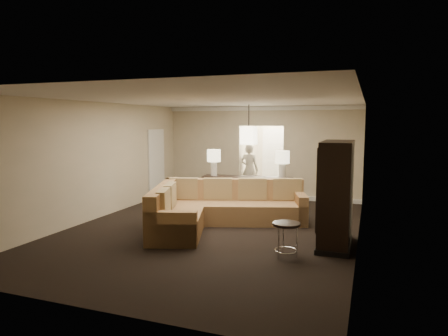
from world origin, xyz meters
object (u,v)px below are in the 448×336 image
at_px(sectional_sofa, 216,208).
at_px(console_table, 247,191).
at_px(armoire, 336,196).
at_px(person, 249,167).
at_px(drink_table, 286,232).
at_px(coffee_table, 198,209).

height_order(sectional_sofa, console_table, sectional_sofa).
distance_m(armoire, person, 5.51).
bearing_deg(drink_table, sectional_sofa, 141.47).
xyz_separation_m(console_table, person, (-0.63, 2.30, 0.36)).
height_order(console_table, person, person).
bearing_deg(armoire, console_table, 136.52).
bearing_deg(person, drink_table, 119.31).
bearing_deg(coffee_table, person, 84.12).
relative_size(console_table, drink_table, 3.98).
bearing_deg(coffee_table, drink_table, -39.78).
height_order(coffee_table, console_table, console_table).
distance_m(sectional_sofa, person, 4.05).
height_order(console_table, armoire, armoire).
xyz_separation_m(sectional_sofa, console_table, (0.21, 1.70, 0.14)).
height_order(armoire, person, armoire).
xyz_separation_m(drink_table, person, (-2.30, 5.50, 0.47)).
bearing_deg(sectional_sofa, drink_table, -56.60).
bearing_deg(armoire, coffee_table, 159.12).
distance_m(console_table, person, 2.41).
height_order(sectional_sofa, armoire, armoire).
distance_m(coffee_table, person, 3.39).
relative_size(console_table, person, 1.32).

